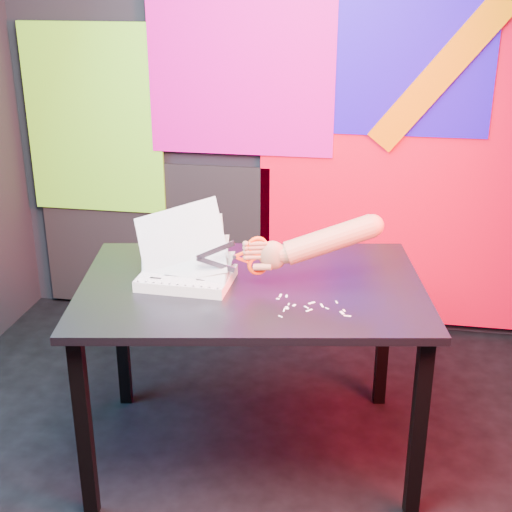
# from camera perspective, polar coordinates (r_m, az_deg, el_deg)

# --- Properties ---
(room) EXTENTS (3.01, 3.01, 2.71)m
(room) POSITION_cam_1_polar(r_m,az_deg,el_deg) (2.22, -2.09, 9.30)
(room) COLOR black
(room) RESTS_ON ground
(backdrop) EXTENTS (2.88, 0.05, 2.08)m
(backdrop) POSITION_cam_1_polar(r_m,az_deg,el_deg) (3.71, 3.60, 8.09)
(backdrop) COLOR red
(backdrop) RESTS_ON ground
(work_table) EXTENTS (1.40, 1.05, 0.75)m
(work_table) POSITION_cam_1_polar(r_m,az_deg,el_deg) (2.69, -0.35, -3.84)
(work_table) COLOR black
(work_table) RESTS_ON ground
(printout_stack) EXTENTS (0.39, 0.26, 0.33)m
(printout_stack) POSITION_cam_1_polar(r_m,az_deg,el_deg) (2.66, -5.60, -1.53)
(printout_stack) COLOR beige
(printout_stack) RESTS_ON work_table
(scissors) EXTENTS (0.25, 0.08, 0.15)m
(scissors) POSITION_cam_1_polar(r_m,az_deg,el_deg) (2.57, -0.27, 0.00)
(scissors) COLOR #B5B7C4
(scissors) RESTS_ON printout_stack
(hand_forearm) EXTENTS (0.49, 0.18, 0.20)m
(hand_forearm) POSITION_cam_1_polar(r_m,az_deg,el_deg) (2.59, 5.15, 1.12)
(hand_forearm) COLOR #835E48
(hand_forearm) RESTS_ON work_table
(paper_clippings) EXTENTS (0.27, 0.19, 0.00)m
(paper_clippings) POSITION_cam_1_polar(r_m,az_deg,el_deg) (2.48, 4.21, -4.04)
(paper_clippings) COLOR silver
(paper_clippings) RESTS_ON work_table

